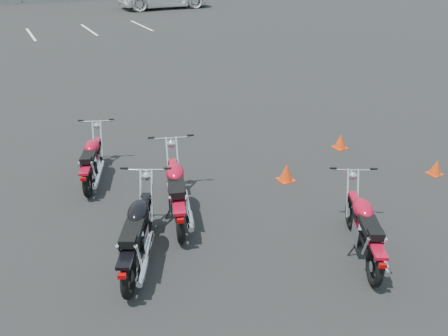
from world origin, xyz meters
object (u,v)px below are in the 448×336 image
motorcycle_front_red (93,160)px  motorcycle_third_red (177,191)px  motorcycle_rear_red (364,228)px  motorcycle_second_black (138,234)px

motorcycle_front_red → motorcycle_third_red: motorcycle_third_red is taller
motorcycle_third_red → motorcycle_rear_red: motorcycle_third_red is taller
motorcycle_third_red → motorcycle_rear_red: bearing=-47.4°
motorcycle_front_red → motorcycle_third_red: bearing=-63.8°
motorcycle_second_black → motorcycle_rear_red: bearing=-24.7°
motorcycle_front_red → motorcycle_rear_red: size_ratio=1.00×
motorcycle_rear_red → motorcycle_second_black: bearing=155.3°
motorcycle_second_black → motorcycle_front_red: bearing=90.3°
motorcycle_front_red → motorcycle_third_red: size_ratio=0.87×
motorcycle_third_red → motorcycle_second_black: bearing=-138.0°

